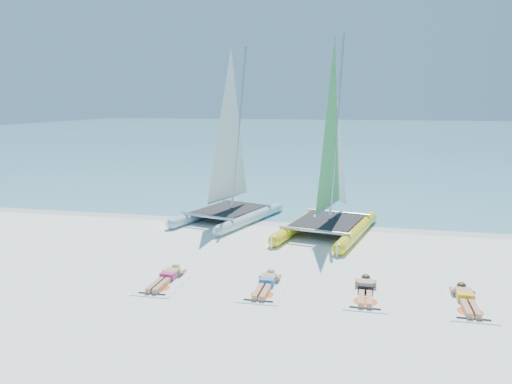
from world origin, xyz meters
TOP-DOWN VIEW (x-y plane):
  - ground at (0.00, 0.00)m, footprint 140.00×140.00m
  - sea at (0.00, 63.00)m, footprint 140.00×115.00m
  - wet_sand_strip at (0.00, 5.50)m, footprint 140.00×1.40m
  - catamaran_blue at (-2.44, 5.50)m, footprint 3.82×5.60m
  - catamaran_yellow at (1.61, 4.74)m, footprint 3.57×5.85m
  - towel_a at (-2.17, -1.73)m, footprint 1.00×1.85m
  - sunbather_a at (-2.17, -1.54)m, footprint 0.37×1.73m
  - towel_b at (0.44, -1.59)m, footprint 1.00×1.85m
  - sunbather_b at (0.44, -1.40)m, footprint 0.37×1.73m
  - towel_c at (2.88, -1.48)m, footprint 1.00×1.85m
  - sunbather_c at (2.88, -1.29)m, footprint 0.37×1.73m
  - towel_d at (5.15, -1.55)m, footprint 1.00×1.85m
  - sunbather_d at (5.15, -1.36)m, footprint 0.37×1.73m

SIDE VIEW (x-z plane):
  - ground at x=0.00m, z-range 0.00..0.00m
  - wet_sand_strip at x=0.00m, z-range 0.00..0.01m
  - sea at x=0.00m, z-range 0.00..0.01m
  - towel_a at x=-2.17m, z-range 0.00..0.02m
  - towel_b at x=0.44m, z-range 0.00..0.02m
  - towel_c at x=2.88m, z-range 0.00..0.02m
  - towel_d at x=5.15m, z-range 0.00..0.02m
  - sunbather_a at x=-2.17m, z-range -0.01..0.25m
  - sunbather_b at x=0.44m, z-range -0.01..0.25m
  - sunbather_c at x=2.88m, z-range -0.01..0.25m
  - sunbather_d at x=5.15m, z-range -0.01..0.25m
  - catamaran_blue at x=-2.44m, z-range -1.41..5.57m
  - catamaran_yellow at x=1.61m, z-range -1.34..5.91m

